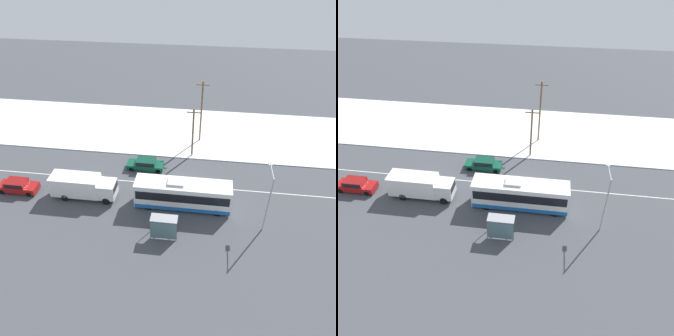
% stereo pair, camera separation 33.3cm
% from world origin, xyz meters
% --- Properties ---
extents(ground_plane, '(120.00, 120.00, 0.00)m').
position_xyz_m(ground_plane, '(0.00, 0.00, 0.00)').
color(ground_plane, '#424449').
extents(snow_lot, '(80.00, 14.86, 0.12)m').
position_xyz_m(snow_lot, '(0.00, 13.31, 0.06)').
color(snow_lot, white).
rests_on(snow_lot, ground_plane).
extents(lane_marking_center, '(60.00, 0.12, 0.00)m').
position_xyz_m(lane_marking_center, '(0.00, 0.00, 0.00)').
color(lane_marking_center, silver).
rests_on(lane_marking_center, ground_plane).
extents(city_bus, '(10.63, 2.57, 3.43)m').
position_xyz_m(city_bus, '(0.06, -3.58, 1.68)').
color(city_bus, white).
rests_on(city_bus, ground_plane).
extents(box_truck, '(7.50, 2.30, 2.86)m').
position_xyz_m(box_truck, '(-11.55, -3.49, 1.60)').
color(box_truck, silver).
rests_on(box_truck, ground_plane).
extents(sedan_car, '(4.73, 1.80, 1.42)m').
position_xyz_m(sedan_car, '(-5.37, 2.89, 0.78)').
color(sedan_car, '#0F4733').
rests_on(sedan_car, ground_plane).
extents(parked_car_near_truck, '(4.62, 1.80, 1.54)m').
position_xyz_m(parked_car_near_truck, '(-19.62, -3.56, 0.84)').
color(parked_car_near_truck, maroon).
rests_on(parked_car_near_truck, ground_plane).
extents(pedestrian_at_stop, '(0.56, 0.25, 1.56)m').
position_xyz_m(pedestrian_at_stop, '(-1.54, -7.43, 0.96)').
color(pedestrian_at_stop, '#23232D').
rests_on(pedestrian_at_stop, ground_plane).
extents(bus_shelter, '(2.70, 1.20, 2.40)m').
position_xyz_m(bus_shelter, '(-1.38, -8.51, 1.67)').
color(bus_shelter, gray).
rests_on(bus_shelter, ground_plane).
extents(streetlamp, '(0.36, 3.11, 6.74)m').
position_xyz_m(streetlamp, '(8.69, -5.50, 4.37)').
color(streetlamp, '#9EA3A8').
rests_on(streetlamp, ground_plane).
extents(utility_pole_roadside, '(1.80, 0.24, 7.11)m').
position_xyz_m(utility_pole_roadside, '(0.38, 6.69, 3.74)').
color(utility_pole_roadside, brown).
rests_on(utility_pole_roadside, ground_plane).
extents(utility_pole_snowlot, '(1.80, 0.24, 9.15)m').
position_xyz_m(utility_pole_snowlot, '(1.23, 10.89, 4.77)').
color(utility_pole_snowlot, brown).
rests_on(utility_pole_snowlot, ground_plane).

